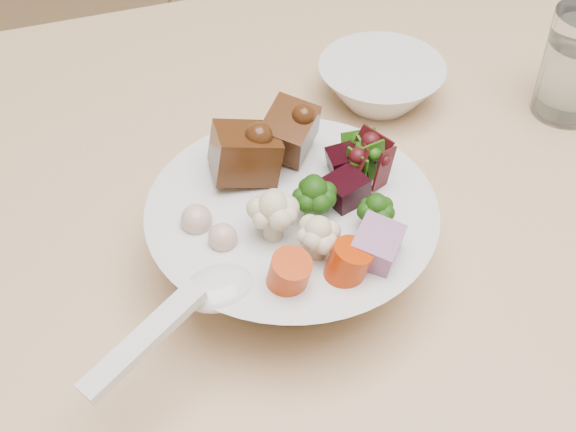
% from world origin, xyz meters
% --- Properties ---
extents(chair_far, '(0.40, 0.40, 0.82)m').
position_xyz_m(chair_far, '(0.15, 0.83, 0.46)').
color(chair_far, tan).
rests_on(chair_far, ground).
extents(food_bowl, '(0.24, 0.24, 0.13)m').
position_xyz_m(food_bowl, '(-0.19, 0.13, 0.79)').
color(food_bowl, silver).
rests_on(food_bowl, dining_table).
extents(soup_spoon, '(0.16, 0.09, 0.03)m').
position_xyz_m(soup_spoon, '(-0.30, 0.08, 0.82)').
color(soup_spoon, silver).
rests_on(soup_spoon, food_bowl).
extents(water_glass, '(0.07, 0.07, 0.12)m').
position_xyz_m(water_glass, '(0.17, 0.20, 0.81)').
color(water_glass, white).
rests_on(water_glass, dining_table).
extents(side_bowl, '(0.14, 0.14, 0.05)m').
position_xyz_m(side_bowl, '(0.00, 0.31, 0.77)').
color(side_bowl, silver).
rests_on(side_bowl, dining_table).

